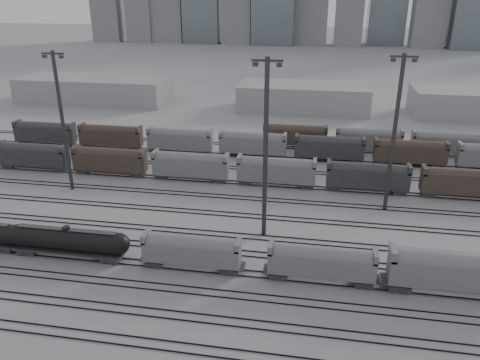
% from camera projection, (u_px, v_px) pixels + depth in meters
% --- Properties ---
extents(ground, '(900.00, 900.00, 0.00)m').
position_uv_depth(ground, '(192.00, 273.00, 62.75)').
color(ground, '#ADADB2').
rests_on(ground, ground).
extents(tracks, '(220.00, 71.50, 0.16)m').
position_uv_depth(tracks, '(220.00, 215.00, 78.68)').
color(tracks, black).
rests_on(tracks, ground).
extents(tank_car_b, '(18.27, 3.04, 4.51)m').
position_uv_depth(tank_car_b, '(68.00, 240.00, 65.60)').
color(tank_car_b, black).
rests_on(tank_car_b, ground).
extents(hopper_car_a, '(13.32, 2.65, 4.76)m').
position_uv_depth(hopper_car_a, '(192.00, 250.00, 62.58)').
color(hopper_car_a, black).
rests_on(hopper_car_a, ground).
extents(hopper_car_b, '(13.73, 2.73, 4.91)m').
position_uv_depth(hopper_car_b, '(321.00, 261.00, 59.78)').
color(hopper_car_b, black).
rests_on(hopper_car_b, ground).
extents(hopper_car_c, '(16.01, 3.18, 5.73)m').
position_uv_depth(hopper_car_c, '(456.00, 270.00, 56.99)').
color(hopper_car_c, black).
rests_on(hopper_car_c, ground).
extents(light_mast_b, '(4.11, 0.66, 25.66)m').
position_uv_depth(light_mast_b, '(62.00, 119.00, 83.91)').
color(light_mast_b, '#323235').
rests_on(light_mast_b, ground).
extents(light_mast_c, '(4.31, 0.69, 26.94)m').
position_uv_depth(light_mast_c, '(266.00, 146.00, 67.29)').
color(light_mast_c, '#323235').
rests_on(light_mast_c, ground).
extents(light_mast_d, '(4.21, 0.67, 26.32)m').
position_uv_depth(light_mast_d, '(395.00, 131.00, 75.53)').
color(light_mast_d, '#323235').
rests_on(light_mast_d, ground).
extents(bg_string_near, '(151.00, 3.00, 5.60)m').
position_uv_depth(bg_string_near, '(276.00, 172.00, 89.58)').
color(bg_string_near, slate).
rests_on(bg_string_near, ground).
extents(bg_string_mid, '(151.00, 3.00, 5.60)m').
position_uv_depth(bg_string_mid, '(329.00, 149.00, 102.56)').
color(bg_string_mid, black).
rests_on(bg_string_mid, ground).
extents(bg_string_far, '(66.00, 3.00, 5.60)m').
position_uv_depth(bg_string_far, '(407.00, 142.00, 107.04)').
color(bg_string_far, '#48352D').
rests_on(bg_string_far, ground).
extents(warehouse_left, '(50.00, 18.00, 8.00)m').
position_uv_depth(warehouse_left, '(95.00, 89.00, 157.51)').
color(warehouse_left, '#949496').
rests_on(warehouse_left, ground).
extents(warehouse_mid, '(40.00, 18.00, 8.00)m').
position_uv_depth(warehouse_mid, '(303.00, 97.00, 146.24)').
color(warehouse_mid, '#949496').
rests_on(warehouse_mid, ground).
extents(warehouse_right, '(35.00, 18.00, 8.00)m').
position_uv_depth(warehouse_right, '(473.00, 103.00, 138.20)').
color(warehouse_right, '#949496').
rests_on(warehouse_right, ground).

